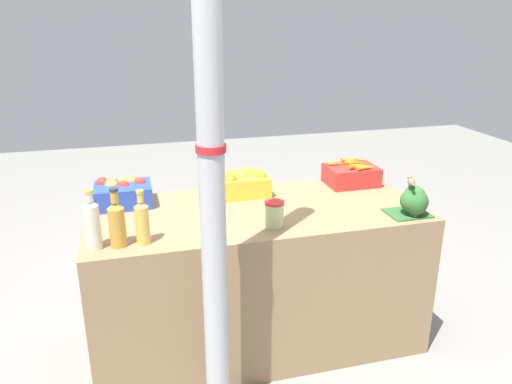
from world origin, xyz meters
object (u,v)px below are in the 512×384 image
at_px(carrot_crate, 352,174).
at_px(sparrow_bird, 411,182).
at_px(apple_crate, 122,192).
at_px(broccoli_pile, 414,201).
at_px(juice_bottle_amber, 117,223).
at_px(pickle_jar, 274,214).
at_px(support_pole, 211,159).
at_px(juice_bottle_golden, 142,221).
at_px(orange_crate, 241,182).
at_px(juice_bottle_cloudy, 92,224).

relative_size(carrot_crate, sparrow_bird, 2.35).
relative_size(apple_crate, broccoli_pile, 1.40).
height_order(juice_bottle_amber, pickle_jar, juice_bottle_amber).
bearing_deg(support_pole, juice_bottle_golden, 128.89).
distance_m(support_pole, broccoli_pile, 1.24).
xyz_separation_m(support_pole, juice_bottle_golden, (-0.27, 0.34, -0.37)).
height_order(orange_crate, juice_bottle_golden, juice_bottle_golden).
bearing_deg(apple_crate, juice_bottle_cloudy, -103.66).
xyz_separation_m(broccoli_pile, pickle_jar, (-0.76, 0.04, -0.01)).
height_order(apple_crate, sparrow_bird, sparrow_bird).
distance_m(carrot_crate, juice_bottle_golden, 1.42).
bearing_deg(sparrow_bird, broccoli_pile, -83.78).
distance_m(pickle_jar, sparrow_bird, 0.75).
bearing_deg(juice_bottle_amber, broccoli_pile, -0.68).
relative_size(broccoli_pile, pickle_jar, 1.61).
height_order(juice_bottle_golden, pickle_jar, juice_bottle_golden).
bearing_deg(juice_bottle_amber, support_pole, -41.27).
height_order(broccoli_pile, sparrow_bird, sparrow_bird).
relative_size(apple_crate, juice_bottle_amber, 1.09).
bearing_deg(carrot_crate, orange_crate, -179.83).
distance_m(support_pole, carrot_crate, 1.42).
xyz_separation_m(support_pole, sparrow_bird, (1.11, 0.33, -0.29)).
height_order(pickle_jar, sparrow_bird, sparrow_bird).
xyz_separation_m(juice_bottle_amber, juice_bottle_golden, (0.11, 0.00, -0.01)).
height_order(juice_bottle_cloudy, pickle_jar, juice_bottle_cloudy).
relative_size(broccoli_pile, sparrow_bird, 1.68).
bearing_deg(juice_bottle_cloudy, juice_bottle_amber, 0.00).
xyz_separation_m(broccoli_pile, juice_bottle_cloudy, (-1.62, 0.02, 0.04)).
bearing_deg(juice_bottle_golden, orange_crate, 41.98).
bearing_deg(carrot_crate, juice_bottle_cloudy, -160.66).
bearing_deg(orange_crate, pickle_jar, -84.55).
bearing_deg(carrot_crate, support_pole, -139.88).
bearing_deg(juice_bottle_cloudy, apple_crate, 76.34).
xyz_separation_m(juice_bottle_cloudy, juice_bottle_amber, (0.11, 0.00, -0.01)).
relative_size(carrot_crate, juice_bottle_amber, 1.09).
xyz_separation_m(apple_crate, juice_bottle_cloudy, (-0.13, -0.55, 0.05)).
height_order(apple_crate, juice_bottle_amber, juice_bottle_amber).
bearing_deg(sparrow_bird, orange_crate, 75.45).
height_order(orange_crate, pickle_jar, orange_crate).
height_order(carrot_crate, sparrow_bird, sparrow_bird).
bearing_deg(apple_crate, juice_bottle_golden, -81.17).
bearing_deg(broccoli_pile, juice_bottle_cloudy, 179.37).
bearing_deg(apple_crate, pickle_jar, -35.92).
distance_m(broccoli_pile, sparrow_bird, 0.11).
distance_m(apple_crate, broccoli_pile, 1.59).
bearing_deg(broccoli_pile, juice_bottle_amber, 179.32).
bearing_deg(juice_bottle_golden, broccoli_pile, -0.73).
height_order(orange_crate, sparrow_bird, sparrow_bird).
bearing_deg(support_pole, juice_bottle_cloudy, 145.45).
distance_m(juice_bottle_amber, pickle_jar, 0.76).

